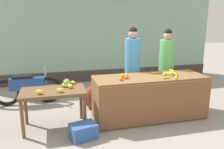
% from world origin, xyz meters
% --- Properties ---
extents(ground_plane, '(24.00, 24.00, 0.00)m').
position_xyz_m(ground_plane, '(0.00, 0.00, 0.00)').
color(ground_plane, gray).
extents(market_wall_back, '(7.72, 0.23, 3.13)m').
position_xyz_m(market_wall_back, '(0.00, 3.15, 1.53)').
color(market_wall_back, '#8CB299').
rests_on(market_wall_back, ground).
extents(fruit_stall_counter, '(2.27, 0.79, 0.88)m').
position_xyz_m(fruit_stall_counter, '(0.41, -0.01, 0.44)').
color(fruit_stall_counter, brown).
rests_on(fruit_stall_counter, ground).
extents(side_table_wooden, '(1.16, 0.66, 0.74)m').
position_xyz_m(side_table_wooden, '(-1.49, 0.00, 0.64)').
color(side_table_wooden, brown).
rests_on(side_table_wooden, ground).
extents(banana_bunch_pile, '(0.50, 0.58, 0.07)m').
position_xyz_m(banana_bunch_pile, '(0.82, -0.01, 0.90)').
color(banana_bunch_pile, gold).
rests_on(banana_bunch_pile, fruit_stall_counter).
extents(orange_pile, '(0.24, 0.25, 0.09)m').
position_xyz_m(orange_pile, '(-0.15, -0.03, 0.91)').
color(orange_pile, orange).
rests_on(orange_pile, fruit_stall_counter).
extents(mango_papaya_pile, '(0.74, 0.60, 0.14)m').
position_xyz_m(mango_papaya_pile, '(-1.27, 0.12, 0.79)').
color(mango_papaya_pile, '#D5CD45').
rests_on(mango_papaya_pile, side_table_wooden).
extents(vendor_woman_blue_shirt, '(0.34, 0.34, 1.83)m').
position_xyz_m(vendor_woman_blue_shirt, '(0.25, 0.63, 0.92)').
color(vendor_woman_blue_shirt, '#33333D').
rests_on(vendor_woman_blue_shirt, ground).
extents(vendor_woman_green_shirt, '(0.34, 0.34, 1.78)m').
position_xyz_m(vendor_woman_green_shirt, '(1.09, 0.63, 0.90)').
color(vendor_woman_green_shirt, '#33333D').
rests_on(vendor_woman_green_shirt, ground).
extents(parked_motorcycle, '(1.60, 0.18, 0.88)m').
position_xyz_m(parked_motorcycle, '(-2.08, 1.40, 0.40)').
color(parked_motorcycle, black).
rests_on(parked_motorcycle, ground).
extents(produce_crate, '(0.50, 0.41, 0.26)m').
position_xyz_m(produce_crate, '(-1.03, -0.54, 0.13)').
color(produce_crate, '#3359A5').
rests_on(produce_crate, ground).
extents(produce_sack, '(0.45, 0.42, 0.52)m').
position_xyz_m(produce_sack, '(-0.66, 0.76, 0.26)').
color(produce_sack, maroon).
rests_on(produce_sack, ground).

